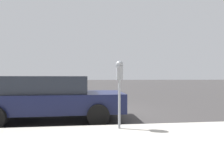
{
  "coord_description": "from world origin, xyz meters",
  "views": [
    {
      "loc": [
        -6.71,
        0.16,
        1.38
      ],
      "look_at": [
        -2.46,
        -0.31,
        1.23
      ],
      "focal_mm": 28.0,
      "sensor_mm": 36.0,
      "label": 1
    }
  ],
  "objects": [
    {
      "name": "ground_plane",
      "position": [
        0.0,
        0.0,
        0.0
      ],
      "size": [
        220.0,
        220.0,
        0.0
      ],
      "primitive_type": "plane",
      "color": "#3D3A3A"
    },
    {
      "name": "parking_meter",
      "position": [
        -2.55,
        -0.47,
        1.41
      ],
      "size": [
        0.21,
        0.19,
        1.64
      ],
      "color": "gray",
      "rests_on": "sidewalk"
    },
    {
      "name": "car_navy",
      "position": [
        -0.92,
        1.45,
        0.76
      ],
      "size": [
        2.07,
        4.45,
        1.43
      ],
      "rotation": [
        0.0,
        0.0,
        3.16
      ],
      "color": "#14193D",
      "rests_on": "ground_plane"
    }
  ]
}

